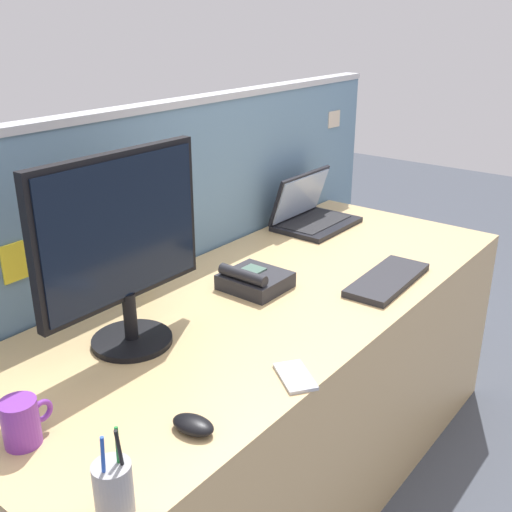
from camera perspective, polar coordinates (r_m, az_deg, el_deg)
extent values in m
plane|color=#424751|center=(2.35, 1.02, -20.08)|extent=(10.00, 10.00, 0.00)
cube|color=tan|center=(2.12, 1.09, -12.66)|extent=(2.02, 0.80, 0.74)
cube|color=#6084A3|center=(2.25, -7.85, -2.92)|extent=(2.49, 0.06, 1.28)
cube|color=#B7BAC1|center=(2.06, -8.80, 13.74)|extent=(2.49, 0.07, 0.02)
cube|color=yellow|center=(2.05, -10.57, 0.38)|extent=(0.08, 0.01, 0.09)
cube|color=yellow|center=(1.77, -21.69, -0.57)|extent=(0.07, 0.01, 0.11)
cube|color=beige|center=(2.87, 7.29, 12.56)|extent=(0.09, 0.01, 0.07)
cylinder|color=black|center=(1.70, -11.49, -7.72)|extent=(0.22, 0.22, 0.02)
cylinder|color=black|center=(1.67, -11.68, -5.52)|extent=(0.04, 0.04, 0.13)
cube|color=black|center=(1.58, -12.64, 2.52)|extent=(0.51, 0.03, 0.39)
cube|color=black|center=(1.57, -12.26, 2.41)|extent=(0.48, 0.01, 0.36)
cube|color=black|center=(2.56, 5.70, 2.99)|extent=(0.35, 0.24, 0.02)
cube|color=black|center=(2.56, 5.52, 3.26)|extent=(0.31, 0.17, 0.00)
cube|color=black|center=(2.57, 4.11, 5.69)|extent=(0.35, 0.07, 0.20)
cube|color=#9EB2D1|center=(2.57, 4.26, 5.60)|extent=(0.32, 0.06, 0.18)
cube|color=#232328|center=(1.98, -0.06, -2.33)|extent=(0.18, 0.19, 0.05)
cube|color=#4C6B5B|center=(1.99, -0.21, -1.24)|extent=(0.06, 0.07, 0.01)
cylinder|color=#232328|center=(1.91, -1.24, -1.78)|extent=(0.04, 0.18, 0.04)
cube|color=#232328|center=(2.06, 12.18, -2.17)|extent=(0.38, 0.16, 0.02)
ellipsoid|color=black|center=(1.36, -5.89, -15.41)|extent=(0.07, 0.11, 0.03)
cylinder|color=#99999E|center=(1.18, -13.16, -20.44)|extent=(0.07, 0.07, 0.11)
cylinder|color=#238438|center=(1.15, -12.69, -18.16)|extent=(0.02, 0.02, 0.13)
cylinder|color=blue|center=(1.13, -14.05, -18.73)|extent=(0.01, 0.02, 0.14)
cylinder|color=black|center=(1.14, -12.45, -18.14)|extent=(0.03, 0.02, 0.14)
cube|color=#B7BAC1|center=(1.53, 3.67, -11.17)|extent=(0.14, 0.15, 0.01)
cylinder|color=purple|center=(1.38, -21.13, -14.31)|extent=(0.08, 0.08, 0.10)
torus|color=purple|center=(1.40, -19.36, -13.49)|extent=(0.05, 0.01, 0.05)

